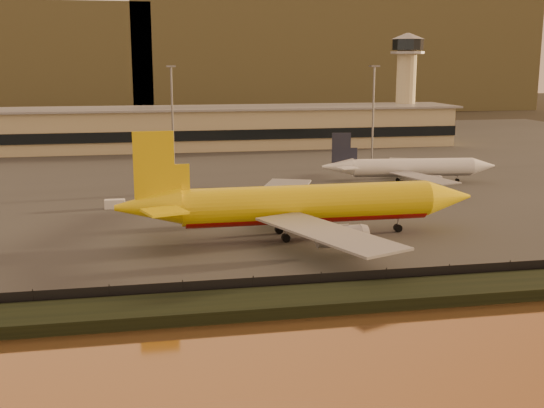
# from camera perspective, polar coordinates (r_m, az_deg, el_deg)

# --- Properties ---
(ground) EXTENTS (900.00, 900.00, 0.00)m
(ground) POSITION_cam_1_polar(r_m,az_deg,el_deg) (91.94, 0.78, -4.91)
(ground) COLOR black
(ground) RESTS_ON ground
(embankment) EXTENTS (320.00, 7.00, 1.40)m
(embankment) POSITION_cam_1_polar(r_m,az_deg,el_deg) (76.01, 3.45, -8.02)
(embankment) COLOR black
(embankment) RESTS_ON ground
(tarmac) EXTENTS (320.00, 220.00, 0.20)m
(tarmac) POSITION_cam_1_polar(r_m,az_deg,el_deg) (183.96, -5.33, 3.53)
(tarmac) COLOR #2D2D2D
(tarmac) RESTS_ON ground
(perimeter_fence) EXTENTS (300.00, 0.05, 2.20)m
(perimeter_fence) POSITION_cam_1_polar(r_m,az_deg,el_deg) (79.47, 2.73, -6.66)
(perimeter_fence) COLOR black
(perimeter_fence) RESTS_ON tarmac
(terminal_building) EXTENTS (202.00, 25.00, 12.60)m
(terminal_building) POSITION_cam_1_polar(r_m,az_deg,el_deg) (212.69, -10.14, 6.18)
(terminal_building) COLOR tan
(terminal_building) RESTS_ON tarmac
(control_tower) EXTENTS (11.20, 11.20, 35.50)m
(control_tower) POSITION_cam_1_polar(r_m,az_deg,el_deg) (234.42, 11.17, 10.43)
(control_tower) COLOR tan
(control_tower) RESTS_ON tarmac
(apron_light_masts) EXTENTS (152.20, 12.20, 25.40)m
(apron_light_masts) POSITION_cam_1_polar(r_m,az_deg,el_deg) (164.88, 0.53, 8.08)
(apron_light_masts) COLOR slate
(apron_light_masts) RESTS_ON tarmac
(distant_hills) EXTENTS (470.00, 160.00, 70.00)m
(distant_hills) POSITION_cam_1_polar(r_m,az_deg,el_deg) (426.18, -11.73, 12.24)
(distant_hills) COLOR brown
(distant_hills) RESTS_ON ground
(dhl_cargo_jet) EXTENTS (55.39, 54.50, 16.61)m
(dhl_cargo_jet) POSITION_cam_1_polar(r_m,az_deg,el_deg) (103.40, 2.49, -0.08)
(dhl_cargo_jet) COLOR yellow
(dhl_cargo_jet) RESTS_ON tarmac
(white_narrowbody_jet) EXTENTS (39.05, 37.91, 11.21)m
(white_narrowbody_jet) POSITION_cam_1_polar(r_m,az_deg,el_deg) (153.25, 11.44, 2.98)
(white_narrowbody_jet) COLOR white
(white_narrowbody_jet) RESTS_ON tarmac
(gse_vehicle_yellow) EXTENTS (4.47, 3.36, 1.84)m
(gse_vehicle_yellow) POSITION_cam_1_polar(r_m,az_deg,el_deg) (125.50, 3.62, 0.14)
(gse_vehicle_yellow) COLOR yellow
(gse_vehicle_yellow) RESTS_ON tarmac
(gse_vehicle_white) EXTENTS (3.69, 1.74, 1.64)m
(gse_vehicle_white) POSITION_cam_1_polar(r_m,az_deg,el_deg) (127.57, -13.02, 0.01)
(gse_vehicle_white) COLOR white
(gse_vehicle_white) RESTS_ON tarmac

